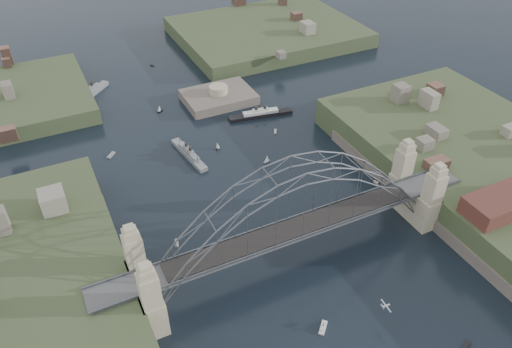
% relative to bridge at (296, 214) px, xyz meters
% --- Properties ---
extents(ground, '(500.00, 500.00, 0.00)m').
position_rel_bridge_xyz_m(ground, '(0.00, 0.00, -12.32)').
color(ground, black).
rests_on(ground, ground).
extents(bridge, '(84.00, 13.80, 24.60)m').
position_rel_bridge_xyz_m(bridge, '(0.00, 0.00, 0.00)').
color(bridge, '#535355').
rests_on(bridge, ground).
extents(shore_east, '(50.50, 90.00, 12.00)m').
position_rel_bridge_xyz_m(shore_east, '(57.32, 0.00, -10.35)').
color(shore_east, '#394728').
rests_on(shore_east, ground).
extents(headland_ne, '(70.00, 55.00, 9.50)m').
position_rel_bridge_xyz_m(headland_ne, '(50.00, 110.00, -11.57)').
color(headland_ne, '#394728').
rests_on(headland_ne, ground).
extents(fort_island, '(22.00, 16.00, 9.40)m').
position_rel_bridge_xyz_m(fort_island, '(12.00, 70.00, -12.66)').
color(fort_island, '#5E534B').
rests_on(fort_island, ground).
extents(wharf_shed, '(20.00, 8.00, 4.00)m').
position_rel_bridge_xyz_m(wharf_shed, '(44.00, -14.00, -2.32)').
color(wharf_shed, '#592D26').
rests_on(wharf_shed, shore_east).
extents(naval_cruiser_near, '(4.60, 17.32, 5.15)m').
position_rel_bridge_xyz_m(naval_cruiser_near, '(-7.30, 44.93, -11.52)').
color(naval_cruiser_near, gray).
rests_on(naval_cruiser_near, ground).
extents(naval_cruiser_far, '(13.60, 13.51, 5.69)m').
position_rel_bridge_xyz_m(naval_cruiser_far, '(-24.31, 92.21, -11.44)').
color(naval_cruiser_far, gray).
rests_on(naval_cruiser_far, ground).
extents(ocean_liner, '(20.07, 6.14, 4.89)m').
position_rel_bridge_xyz_m(ocean_liner, '(19.86, 55.46, -11.57)').
color(ocean_liner, black).
rests_on(ocean_liner, ground).
extents(aeroplane, '(1.68, 3.14, 0.45)m').
position_rel_bridge_xyz_m(aeroplane, '(6.86, -21.61, -7.65)').
color(aeroplane, silver).
extents(small_boat_a, '(1.26, 2.30, 2.38)m').
position_rel_bridge_xyz_m(small_boat_a, '(-21.14, 14.60, -11.42)').
color(small_boat_a, silver).
rests_on(small_boat_a, ground).
extents(small_boat_b, '(2.06, 1.36, 2.38)m').
position_rel_bridge_xyz_m(small_boat_b, '(10.68, 33.18, -11.38)').
color(small_boat_b, silver).
rests_on(small_boat_b, ground).
extents(small_boat_c, '(2.94, 2.92, 1.43)m').
position_rel_bridge_xyz_m(small_boat_c, '(-3.76, -18.04, -12.04)').
color(small_boat_c, silver).
rests_on(small_boat_c, ground).
extents(small_boat_d, '(1.54, 2.08, 1.43)m').
position_rel_bridge_xyz_m(small_boat_d, '(19.77, 45.55, -12.03)').
color(small_boat_d, silver).
rests_on(small_boat_d, ground).
extents(small_boat_e, '(2.86, 2.99, 0.45)m').
position_rel_bridge_xyz_m(small_boat_e, '(-26.48, 54.68, -12.17)').
color(small_boat_e, silver).
rests_on(small_boat_e, ground).
extents(small_boat_f, '(1.59, 1.53, 2.38)m').
position_rel_bridge_xyz_m(small_boat_f, '(1.16, 44.91, -11.29)').
color(small_boat_f, silver).
rests_on(small_boat_f, ground).
extents(small_boat_g, '(2.51, 1.57, 0.45)m').
position_rel_bridge_xyz_m(small_boat_g, '(17.37, -32.47, -12.17)').
color(small_boat_g, silver).
rests_on(small_boat_g, ground).
extents(small_boat_h, '(2.08, 1.58, 2.38)m').
position_rel_bridge_xyz_m(small_boat_h, '(-7.31, 72.00, -11.39)').
color(small_boat_h, silver).
rests_on(small_boat_h, ground).
extents(small_boat_i, '(1.27, 2.26, 1.43)m').
position_rel_bridge_xyz_m(small_boat_i, '(31.33, 12.56, -12.04)').
color(small_boat_i, silver).
rests_on(small_boat_i, ground).
extents(small_boat_k, '(1.23, 1.77, 0.45)m').
position_rel_bridge_xyz_m(small_boat_k, '(0.04, 105.36, -12.17)').
color(small_boat_k, silver).
rests_on(small_boat_k, ground).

